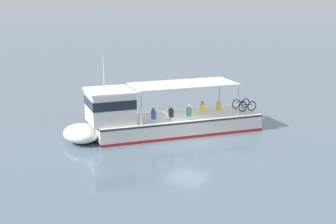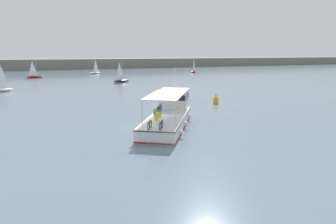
% 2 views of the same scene
% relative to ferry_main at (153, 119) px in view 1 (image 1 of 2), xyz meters
% --- Properties ---
extents(ground_plane, '(400.00, 400.00, 0.00)m').
position_rel_ferry_main_xyz_m(ground_plane, '(-2.42, -0.42, -1.02)').
color(ground_plane, slate).
extents(ferry_main, '(9.66, 12.27, 5.32)m').
position_rel_ferry_main_xyz_m(ferry_main, '(0.00, 0.00, 0.00)').
color(ferry_main, white).
rests_on(ferry_main, ground).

